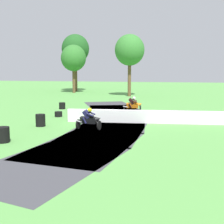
{
  "coord_description": "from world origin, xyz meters",
  "views": [
    {
      "loc": [
        3.73,
        -20.65,
        3.83
      ],
      "look_at": [
        -0.01,
        -1.1,
        0.9
      ],
      "focal_mm": 48.68,
      "sensor_mm": 36.0,
      "label": 1
    }
  ],
  "objects": [
    {
      "name": "track_asphalt",
      "position": [
        -0.76,
        -0.05,
        0.0
      ],
      "size": [
        7.98,
        26.81,
        0.01
      ],
      "color": "#3D3D42",
      "rests_on": "ground"
    },
    {
      "name": "tree_mid_rise",
      "position": [
        -10.63,
        23.59,
        5.18
      ],
      "size": [
        3.75,
        3.75,
        7.19
      ],
      "color": "brown",
      "rests_on": "ground"
    },
    {
      "name": "tire_stack_near",
      "position": [
        -4.66,
        -6.72,
        0.4
      ],
      "size": [
        0.67,
        0.67,
        0.8
      ],
      "color": "black",
      "rests_on": "ground"
    },
    {
      "name": "tire_stack_mid_b",
      "position": [
        -4.82,
        1.64,
        0.2
      ],
      "size": [
        0.59,
        0.59,
        0.4
      ],
      "color": "black",
      "rests_on": "ground"
    },
    {
      "name": "tire_stack_far",
      "position": [
        -6.09,
        5.95,
        0.3
      ],
      "size": [
        0.58,
        0.58,
        0.6
      ],
      "color": "black",
      "rests_on": "ground"
    },
    {
      "name": "ground_plane",
      "position": [
        0.0,
        0.0,
        0.0
      ],
      "size": [
        120.0,
        120.0,
        0.0
      ],
      "primitive_type": "plane",
      "color": "#569947"
    },
    {
      "name": "tire_stack_mid_a",
      "position": [
        -4.56,
        -2.31,
        0.4
      ],
      "size": [
        0.63,
        0.63,
        0.8
      ],
      "color": "black",
      "rests_on": "ground"
    },
    {
      "name": "tree_far_left",
      "position": [
        -11.28,
        26.69,
        6.73
      ],
      "size": [
        4.36,
        4.36,
        9.06
      ],
      "color": "brown",
      "rests_on": "ground"
    },
    {
      "name": "safety_barrier",
      "position": [
        4.68,
        0.32,
        0.45
      ],
      "size": [
        16.13,
        1.4,
        0.9
      ],
      "primitive_type": "cube",
      "rotation": [
        0.0,
        0.0,
        -1.5
      ],
      "color": "white",
      "rests_on": "ground"
    },
    {
      "name": "tree_far_right",
      "position": [
        -1.63,
        19.63,
        6.04
      ],
      "size": [
        3.9,
        3.9,
        8.14
      ],
      "color": "brown",
      "rests_on": "ground"
    },
    {
      "name": "motorcycle_chase_orange",
      "position": [
        0.65,
        5.12,
        0.65
      ],
      "size": [
        1.69,
        0.95,
        1.43
      ],
      "color": "black",
      "rests_on": "ground"
    },
    {
      "name": "motorcycle_lead_black",
      "position": [
        -1.13,
        -2.76,
        0.66
      ],
      "size": [
        1.7,
        0.84,
        1.42
      ],
      "color": "black",
      "rests_on": "ground"
    }
  ]
}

